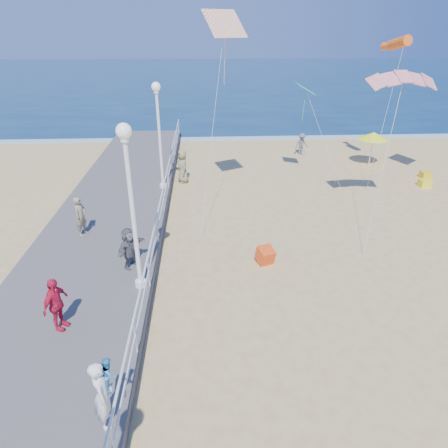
{
  "coord_description": "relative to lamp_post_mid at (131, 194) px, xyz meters",
  "views": [
    {
      "loc": [
        -3.22,
        -10.99,
        8.04
      ],
      "look_at": [
        -2.5,
        2.0,
        1.6
      ],
      "focal_mm": 32.0,
      "sensor_mm": 36.0,
      "label": 1
    }
  ],
  "objects": [
    {
      "name": "ground",
      "position": [
        5.35,
        0.0,
        -3.66
      ],
      "size": [
        160.0,
        160.0,
        0.0
      ],
      "primitive_type": "plane",
      "color": "#D6B570",
      "rests_on": "ground"
    },
    {
      "name": "ocean",
      "position": [
        5.35,
        65.0,
        -3.65
      ],
      "size": [
        160.0,
        90.0,
        0.05
      ],
      "primitive_type": "cube",
      "color": "#0C2B49",
      "rests_on": "ground"
    },
    {
      "name": "surf_line",
      "position": [
        5.35,
        20.5,
        -3.63
      ],
      "size": [
        160.0,
        1.2,
        0.04
      ],
      "primitive_type": "cube",
      "color": "silver",
      "rests_on": "ground"
    },
    {
      "name": "boardwalk",
      "position": [
        -2.15,
        0.0,
        -3.46
      ],
      "size": [
        5.0,
        44.0,
        0.4
      ],
      "primitive_type": "cube",
      "color": "#64605A",
      "rests_on": "ground"
    },
    {
      "name": "railing",
      "position": [
        0.3,
        0.0,
        -2.41
      ],
      "size": [
        0.05,
        42.0,
        0.55
      ],
      "color": "white",
      "rests_on": "boardwalk"
    },
    {
      "name": "lamp_post_mid",
      "position": [
        0.0,
        0.0,
        0.0
      ],
      "size": [
        0.44,
        0.44,
        5.32
      ],
      "color": "white",
      "rests_on": "boardwalk"
    },
    {
      "name": "lamp_post_far",
      "position": [
        0.0,
        9.0,
        0.0
      ],
      "size": [
        0.44,
        0.44,
        5.32
      ],
      "color": "white",
      "rests_on": "boardwalk"
    },
    {
      "name": "woman_holding_toddler",
      "position": [
        -0.05,
        -5.06,
        -2.42
      ],
      "size": [
        0.51,
        0.68,
        1.69
      ],
      "primitive_type": "imported",
      "rotation": [
        0.0,
        0.0,
        1.75
      ],
      "color": "white",
      "rests_on": "boardwalk"
    },
    {
      "name": "toddler_held",
      "position": [
        0.1,
        -4.91,
        -2.0
      ],
      "size": [
        0.38,
        0.45,
        0.83
      ],
      "primitive_type": "imported",
      "rotation": [
        0.0,
        0.0,
        1.75
      ],
      "color": "#3790CE",
      "rests_on": "boardwalk"
    },
    {
      "name": "spectator_3",
      "position": [
        -1.99,
        -1.94,
        -2.45
      ],
      "size": [
        0.7,
        1.03,
        1.63
      ],
      "primitive_type": "imported",
      "rotation": [
        0.0,
        0.0,
        1.22
      ],
      "color": "red",
      "rests_on": "boardwalk"
    },
    {
      "name": "spectator_5",
      "position": [
        -0.5,
        1.22,
        -2.51
      ],
      "size": [
        1.04,
        1.44,
        1.5
      ],
      "primitive_type": "imported",
      "rotation": [
        0.0,
        0.0,
        1.09
      ],
      "color": "#5A5B60",
      "rests_on": "boardwalk"
    },
    {
      "name": "spectator_6",
      "position": [
        -2.82,
        3.8,
        -2.45
      ],
      "size": [
        0.56,
        0.69,
        1.63
      ],
      "primitive_type": "imported",
      "rotation": [
        0.0,
        0.0,
        1.25
      ],
      "color": "gray",
      "rests_on": "boardwalk"
    },
    {
      "name": "beach_walker_a",
      "position": [
        9.01,
        15.91,
        -2.91
      ],
      "size": [
        1.09,
        0.83,
        1.5
      ],
      "primitive_type": "imported",
      "rotation": [
        0.0,
        0.0,
        0.32
      ],
      "color": "#5C5C61",
      "rests_on": "ground"
    },
    {
      "name": "beach_walker_c",
      "position": [
        0.99,
        10.81,
        -2.72
      ],
      "size": [
        0.86,
        1.07,
        1.89
      ],
      "primitive_type": "imported",
      "rotation": [
        0.0,
        0.0,
        -1.25
      ],
      "color": "gray",
      "rests_on": "ground"
    },
    {
      "name": "box_kite",
      "position": [
        4.38,
        1.77,
        -3.36
      ],
      "size": [
        0.76,
        0.86,
        0.74
      ],
      "primitive_type": "cube",
      "rotation": [
        0.31,
        0.0,
        0.36
      ],
      "color": "red",
      "rests_on": "ground"
    },
    {
      "name": "beach_umbrella",
      "position": [
        12.87,
        13.32,
        -1.75
      ],
      "size": [
        1.9,
        1.9,
        2.14
      ],
      "color": "white",
      "rests_on": "ground"
    },
    {
      "name": "beach_chair_left",
      "position": [
        15.27,
        10.69,
        -3.46
      ],
      "size": [
        0.55,
        0.55,
        0.4
      ],
      "primitive_type": "cube",
      "color": "yellow",
      "rests_on": "ground"
    },
    {
      "name": "beach_chair_right",
      "position": [
        14.48,
        9.34,
        -3.46
      ],
      "size": [
        0.55,
        0.55,
        0.4
      ],
      "primitive_type": "cube",
      "color": "yellow",
      "rests_on": "ground"
    },
    {
      "name": "kite_parafoil",
      "position": [
        10.14,
        5.25,
        2.63
      ],
      "size": [
        2.77,
        0.94,
        0.65
      ],
      "primitive_type": null,
      "rotation": [
        0.44,
        0.0,
        0.0
      ],
      "color": "red"
    },
    {
      "name": "kite_windsock",
      "position": [
        12.77,
        11.82,
        3.61
      ],
      "size": [
        0.98,
        2.5,
        1.04
      ],
      "primitive_type": "cylinder",
      "rotation": [
        1.36,
        0.0,
        0.17
      ],
      "color": "#F85C14"
    },
    {
      "name": "kite_diamond_green",
      "position": [
        7.62,
        10.67,
        1.47
      ],
      "size": [
        1.03,
        1.14,
        0.54
      ],
      "primitive_type": "cube",
      "rotation": [
        0.5,
        0.0,
        1.51
      ],
      "color": "#2AC776"
    },
    {
      "name": "kite_diamond_redwhite",
      "position": [
        3.18,
        7.48,
        4.51
      ],
      "size": [
        1.96,
        1.78,
        1.08
      ],
      "primitive_type": "cube",
      "rotation": [
        0.74,
        0.0,
        0.46
      ],
      "color": "#E3581A"
    }
  ]
}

